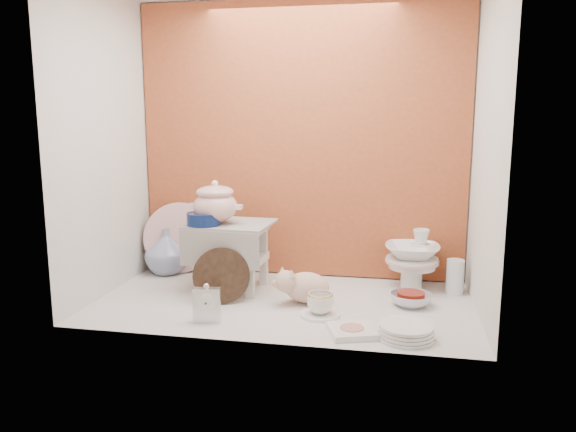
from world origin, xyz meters
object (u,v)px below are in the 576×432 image
dinner_plate_stack (406,331)px  mantel_clock (207,303)px  porcelain_tower (412,259)px  blue_white_vase (167,251)px  step_stool (232,256)px  gold_rim_teacup (320,303)px  floral_platter (180,238)px  crystal_bowl (411,299)px  soup_tureen (215,202)px  plush_pig (307,287)px

dinner_plate_stack → mantel_clock: bearing=178.3°
porcelain_tower → blue_white_vase: bearing=178.8°
step_stool → gold_rim_teacup: bearing=-28.5°
floral_platter → gold_rim_teacup: 1.07m
gold_rim_teacup → porcelain_tower: 0.65m
blue_white_vase → dinner_plate_stack: 1.51m
blue_white_vase → crystal_bowl: size_ratio=1.34×
mantel_clock → crystal_bowl: (0.88, 0.39, -0.06)m
mantel_clock → dinner_plate_stack: 0.85m
step_stool → dinner_plate_stack: step_stool is taller
step_stool → crystal_bowl: size_ratio=2.12×
mantel_clock → gold_rim_teacup: 0.50m
step_stool → soup_tureen: soup_tureen is taller
step_stool → blue_white_vase: bearing=158.6°
soup_tureen → crystal_bowl: size_ratio=1.36×
gold_rim_teacup → porcelain_tower: porcelain_tower is taller
step_stool → mantel_clock: step_stool is taller
floral_platter → mantel_clock: (0.41, -0.74, -0.11)m
plush_pig → gold_rim_teacup: bearing=-65.3°
blue_white_vase → gold_rim_teacup: blue_white_vase is taller
step_stool → mantel_clock: 0.49m
porcelain_tower → soup_tureen: bearing=-167.5°
soup_tureen → floral_platter: size_ratio=0.65×
floral_platter → porcelain_tower: floral_platter is taller
dinner_plate_stack → porcelain_tower: 0.70m
mantel_clock → gold_rim_teacup: size_ratio=1.44×
porcelain_tower → step_stool: bearing=-168.9°
soup_tureen → floral_platter: soup_tureen is taller
crystal_bowl → step_stool: bearing=174.0°
plush_pig → gold_rim_teacup: (0.09, -0.16, -0.02)m
soup_tureen → porcelain_tower: 1.05m
plush_pig → crystal_bowl: (0.49, 0.06, -0.05)m
plush_pig → dinner_plate_stack: bearing=-40.8°
floral_platter → dinner_plate_stack: floral_platter is taller
mantel_clock → plush_pig: 0.51m
plush_pig → porcelain_tower: bearing=30.3°
step_stool → blue_white_vase: (-0.45, 0.21, -0.05)m
soup_tureen → dinner_plate_stack: bearing=-26.2°
soup_tureen → blue_white_vase: 0.56m
step_stool → porcelain_tower: size_ratio=1.28×
mantel_clock → porcelain_tower: (0.89, 0.66, 0.07)m
soup_tureen → step_stool: bearing=29.9°
dinner_plate_stack → soup_tureen: bearing=153.8°
plush_pig → step_stool: bearing=156.0°
floral_platter → blue_white_vase: (-0.06, -0.05, -0.07)m
soup_tureen → mantel_clock: 0.59m
soup_tureen → crystal_bowl: (0.98, -0.06, -0.43)m
step_stool → gold_rim_teacup: 0.61m
step_stool → floral_platter: size_ratio=1.01×
gold_rim_teacup → dinner_plate_stack: gold_rim_teacup is taller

